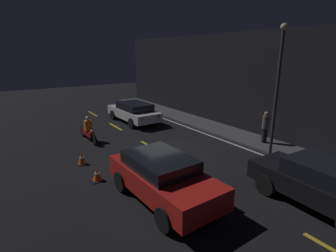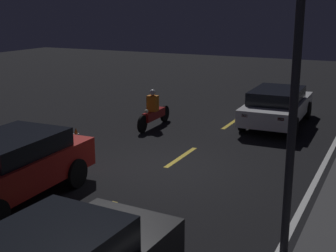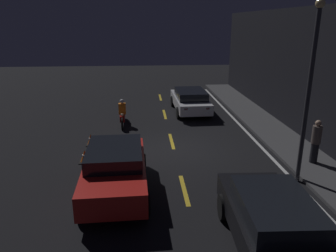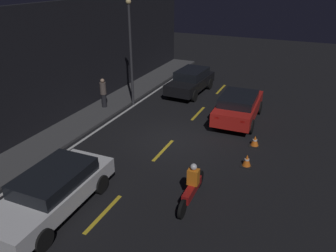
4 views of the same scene
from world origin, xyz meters
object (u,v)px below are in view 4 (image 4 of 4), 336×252
at_px(traffic_cone_mid, 255,141).
at_px(street_lamp, 131,49).
at_px(taxi_red, 238,106).
at_px(van_black, 191,81).
at_px(sedan_white, 52,190).
at_px(pedestrian, 103,93).
at_px(traffic_cone_near, 247,161).
at_px(motorcycle, 192,187).

bearing_deg(traffic_cone_mid, street_lamp, 73.68).
relative_size(taxi_red, van_black, 1.00).
relative_size(sedan_white, taxi_red, 1.08).
xyz_separation_m(pedestrian, street_lamp, (1.20, -1.16, 2.29)).
bearing_deg(taxi_red, traffic_cone_near, -163.66).
xyz_separation_m(traffic_cone_mid, pedestrian, (0.96, 8.53, 0.71)).
distance_m(motorcycle, pedestrian, 9.31).
bearing_deg(street_lamp, traffic_cone_mid, -106.32).
relative_size(sedan_white, street_lamp, 0.80).
xyz_separation_m(sedan_white, traffic_cone_mid, (6.97, -5.04, -0.50)).
bearing_deg(street_lamp, taxi_red, -87.48).
height_order(van_black, street_lamp, street_lamp).
height_order(sedan_white, traffic_cone_near, sedan_white).
bearing_deg(sedan_white, street_lamp, -167.03).
bearing_deg(taxi_red, street_lamp, 90.93).
height_order(sedan_white, traffic_cone_mid, sedan_white).
bearing_deg(motorcycle, sedan_white, 118.63).
bearing_deg(traffic_cone_mid, sedan_white, 144.11).
bearing_deg(taxi_red, pedestrian, 99.90).
distance_m(pedestrian, street_lamp, 2.83).
bearing_deg(traffic_cone_near, pedestrian, 71.95).
bearing_deg(pedestrian, traffic_cone_mid, -96.43).
bearing_deg(pedestrian, motorcycle, -127.86).
relative_size(taxi_red, motorcycle, 1.79).
bearing_deg(traffic_cone_near, motorcycle, 157.35).
xyz_separation_m(motorcycle, pedestrian, (5.71, 7.34, 0.40)).
distance_m(taxi_red, traffic_cone_mid, 2.83).
bearing_deg(traffic_cone_near, sedan_white, 135.38).
bearing_deg(traffic_cone_near, traffic_cone_mid, 0.92).
bearing_deg(street_lamp, sedan_white, -165.70).
xyz_separation_m(taxi_red, pedestrian, (-1.46, 7.19, 0.15)).
bearing_deg(street_lamp, traffic_cone_near, -118.31).
bearing_deg(taxi_red, sedan_white, 156.92).
height_order(traffic_cone_near, traffic_cone_mid, traffic_cone_near).
height_order(van_black, traffic_cone_near, van_black).
bearing_deg(traffic_cone_mid, traffic_cone_near, -179.08).
bearing_deg(motorcycle, traffic_cone_mid, -15.39).
height_order(van_black, pedestrian, pedestrian).
relative_size(sedan_white, pedestrian, 2.81).
xyz_separation_m(taxi_red, motorcycle, (-7.17, -0.16, -0.25)).
bearing_deg(sedan_white, traffic_cone_mid, 142.77).
bearing_deg(street_lamp, motorcycle, -138.17).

